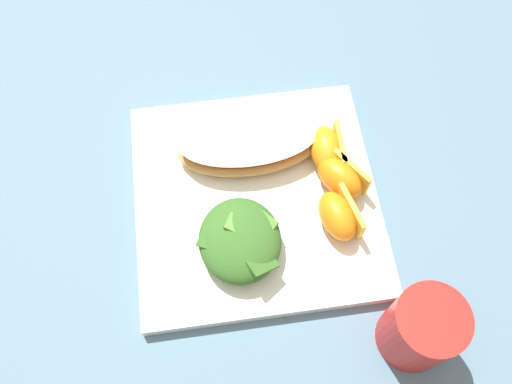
{
  "coord_description": "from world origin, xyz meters",
  "views": [
    {
      "loc": [
        -0.26,
        0.04,
        0.58
      ],
      "look_at": [
        0.0,
        0.0,
        0.03
      ],
      "focal_mm": 37.87,
      "sensor_mm": 36.0,
      "label": 1
    }
  ],
  "objects_px": {
    "white_plate": "(256,199)",
    "green_salad_pile": "(240,240)",
    "orange_wedge_middle": "(341,179)",
    "drinking_red_cup": "(421,329)",
    "cheesy_pizza_bread": "(245,144)",
    "orange_wedge_rear": "(327,149)",
    "orange_wedge_front": "(339,216)"
  },
  "relations": [
    {
      "from": "white_plate",
      "to": "orange_wedge_middle",
      "type": "height_order",
      "value": "orange_wedge_middle"
    },
    {
      "from": "cheesy_pizza_bread",
      "to": "drinking_red_cup",
      "type": "bearing_deg",
      "value": -149.04
    },
    {
      "from": "orange_wedge_front",
      "to": "orange_wedge_middle",
      "type": "height_order",
      "value": "same"
    },
    {
      "from": "orange_wedge_middle",
      "to": "drinking_red_cup",
      "type": "relative_size",
      "value": 0.74
    },
    {
      "from": "orange_wedge_front",
      "to": "cheesy_pizza_bread",
      "type": "bearing_deg",
      "value": 40.75
    },
    {
      "from": "cheesy_pizza_bread",
      "to": "orange_wedge_middle",
      "type": "distance_m",
      "value": 0.12
    },
    {
      "from": "green_salad_pile",
      "to": "orange_wedge_rear",
      "type": "height_order",
      "value": "green_salad_pile"
    },
    {
      "from": "green_salad_pile",
      "to": "orange_wedge_middle",
      "type": "bearing_deg",
      "value": -64.82
    },
    {
      "from": "green_salad_pile",
      "to": "orange_wedge_middle",
      "type": "distance_m",
      "value": 0.14
    },
    {
      "from": "orange_wedge_front",
      "to": "orange_wedge_middle",
      "type": "relative_size",
      "value": 0.96
    },
    {
      "from": "green_salad_pile",
      "to": "drinking_red_cup",
      "type": "distance_m",
      "value": 0.2
    },
    {
      "from": "orange_wedge_front",
      "to": "green_salad_pile",
      "type": "bearing_deg",
      "value": 97.03
    },
    {
      "from": "orange_wedge_middle",
      "to": "orange_wedge_rear",
      "type": "bearing_deg",
      "value": 11.45
    },
    {
      "from": "cheesy_pizza_bread",
      "to": "green_salad_pile",
      "type": "xyz_separation_m",
      "value": [
        -0.12,
        0.02,
        0.0
      ]
    },
    {
      "from": "cheesy_pizza_bread",
      "to": "orange_wedge_rear",
      "type": "bearing_deg",
      "value": -101.97
    },
    {
      "from": "white_plate",
      "to": "cheesy_pizza_bread",
      "type": "bearing_deg",
      "value": 4.68
    },
    {
      "from": "orange_wedge_middle",
      "to": "drinking_red_cup",
      "type": "distance_m",
      "value": 0.18
    },
    {
      "from": "white_plate",
      "to": "green_salad_pile",
      "type": "distance_m",
      "value": 0.07
    },
    {
      "from": "orange_wedge_rear",
      "to": "drinking_red_cup",
      "type": "relative_size",
      "value": 0.65
    },
    {
      "from": "cheesy_pizza_bread",
      "to": "green_salad_pile",
      "type": "relative_size",
      "value": 1.71
    },
    {
      "from": "white_plate",
      "to": "drinking_red_cup",
      "type": "xyz_separation_m",
      "value": [
        -0.18,
        -0.14,
        0.04
      ]
    },
    {
      "from": "orange_wedge_front",
      "to": "orange_wedge_rear",
      "type": "height_order",
      "value": "same"
    },
    {
      "from": "orange_wedge_middle",
      "to": "drinking_red_cup",
      "type": "xyz_separation_m",
      "value": [
        -0.18,
        -0.04,
        0.01
      ]
    },
    {
      "from": "green_salad_pile",
      "to": "orange_wedge_rear",
      "type": "relative_size",
      "value": 1.64
    },
    {
      "from": "green_salad_pile",
      "to": "orange_wedge_front",
      "type": "bearing_deg",
      "value": -82.97
    },
    {
      "from": "orange_wedge_middle",
      "to": "drinking_red_cup",
      "type": "bearing_deg",
      "value": -167.07
    },
    {
      "from": "white_plate",
      "to": "orange_wedge_middle",
      "type": "bearing_deg",
      "value": -90.87
    },
    {
      "from": "cheesy_pizza_bread",
      "to": "drinking_red_cup",
      "type": "height_order",
      "value": "drinking_red_cup"
    },
    {
      "from": "cheesy_pizza_bread",
      "to": "green_salad_pile",
      "type": "distance_m",
      "value": 0.12
    },
    {
      "from": "orange_wedge_front",
      "to": "drinking_red_cup",
      "type": "bearing_deg",
      "value": -158.45
    },
    {
      "from": "cheesy_pizza_bread",
      "to": "orange_wedge_middle",
      "type": "relative_size",
      "value": 2.45
    },
    {
      "from": "cheesy_pizza_bread",
      "to": "drinking_red_cup",
      "type": "relative_size",
      "value": 1.82
    }
  ]
}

